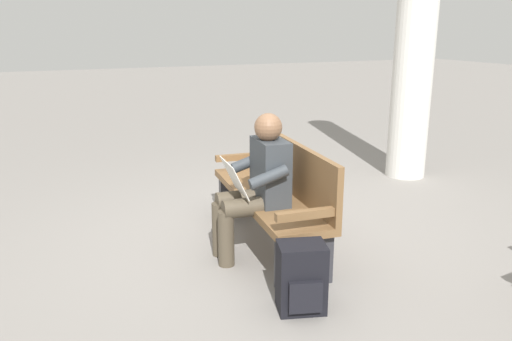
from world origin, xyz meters
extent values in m
plane|color=gray|center=(0.00, 0.00, 0.00)|extent=(40.00, 40.00, 0.00)
cube|color=brown|center=(0.00, 0.00, 0.42)|extent=(1.84, 0.65, 0.06)
cube|color=brown|center=(-0.02, -0.21, 0.68)|extent=(1.80, 0.22, 0.45)
cube|color=brown|center=(-0.85, 0.08, 0.57)|extent=(0.11, 0.48, 0.06)
cube|color=brown|center=(0.85, -0.08, 0.57)|extent=(0.11, 0.48, 0.06)
cube|color=#2D2D33|center=(-0.80, 0.08, 0.20)|extent=(0.12, 0.44, 0.39)
cube|color=#2D2D33|center=(0.80, -0.08, 0.20)|extent=(0.12, 0.44, 0.39)
cube|color=#33383D|center=(-0.20, 0.07, 0.71)|extent=(0.42, 0.26, 0.52)
sphere|color=brown|center=(-0.20, 0.09, 1.07)|extent=(0.22, 0.22, 0.22)
cylinder|color=#4C4233|center=(-0.28, 0.29, 0.47)|extent=(0.19, 0.43, 0.15)
cylinder|color=#4C4233|center=(-0.08, 0.27, 0.47)|extent=(0.19, 0.43, 0.15)
cylinder|color=#4C4233|center=(-0.26, 0.48, 0.23)|extent=(0.13, 0.13, 0.45)
cylinder|color=#4C4233|center=(-0.06, 0.46, 0.23)|extent=(0.13, 0.13, 0.45)
cylinder|color=#33383D|center=(-0.43, 0.19, 0.74)|extent=(0.12, 0.32, 0.18)
cylinder|color=#33383D|center=(0.05, 0.15, 0.74)|extent=(0.12, 0.32, 0.18)
cube|color=silver|center=(-0.17, 0.37, 0.68)|extent=(0.41, 0.17, 0.27)
cube|color=black|center=(-1.08, 0.25, 0.23)|extent=(0.31, 0.36, 0.47)
cube|color=black|center=(-1.21, 0.29, 0.16)|extent=(0.10, 0.22, 0.21)
cylinder|color=silver|center=(1.22, -2.49, 1.84)|extent=(0.48, 0.48, 3.68)
camera|label=1|loc=(-3.77, 1.76, 1.83)|focal=36.12mm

